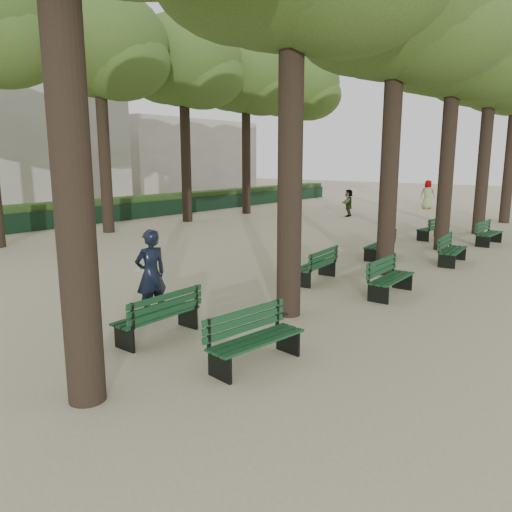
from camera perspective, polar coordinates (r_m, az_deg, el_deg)
The scene contains 21 objects.
ground at distance 9.94m, azimuth -13.73°, elevation -9.04°, with size 120.00×120.00×0.00m, color #BDB38F.
tree_central_3 at distance 20.04m, azimuth 21.94°, elevation 22.74°, with size 6.00×6.00×9.95m.
tree_central_4 at distance 24.76m, azimuth 25.48°, elevation 20.10°, with size 6.00×6.00×9.95m.
tree_far_2 at distance 24.23m, azimuth -17.59°, elevation 22.04°, with size 6.00×6.00×10.45m.
tree_far_3 at distance 27.36m, azimuth -8.31°, elevation 21.11°, with size 6.00×6.00×10.45m.
tree_far_4 at distance 30.99m, azimuth -1.16°, elevation 20.04°, with size 6.00×6.00×10.45m.
tree_far_5 at distance 34.95m, azimuth 4.35°, elevation 19.00°, with size 6.00×6.00×10.45m.
bench_left_0 at distance 9.75m, azimuth -11.15°, elevation -7.65°, with size 0.57×1.80×0.92m.
bench_left_1 at distance 13.93m, azimuth 6.74°, elevation -1.79°, with size 0.73×1.84×0.92m.
bench_left_2 at distance 17.57m, azimuth 13.93°, elevation 0.66°, with size 0.74×1.85×0.92m.
bench_left_3 at distance 22.28m, azimuth 19.42°, elevation 2.53°, with size 0.77×1.85×0.92m.
bench_right_0 at distance 8.36m, azimuth 0.02°, elevation -10.67°, with size 0.80×1.86×0.92m.
bench_right_1 at distance 12.85m, azimuth 15.18°, elevation -3.22°, with size 0.62×1.82×0.92m.
bench_right_2 at distance 17.32m, azimuth 21.55°, elevation 0.06°, with size 0.72×1.84×0.92m.
bench_right_3 at distance 21.68m, azimuth 25.10°, elevation 1.89°, with size 0.65×1.82×0.92m.
man_with_map at distance 10.75m, azimuth -11.93°, elevation -2.07°, with size 0.70×0.83×1.92m.
pedestrian_e at distance 29.61m, azimuth 10.53°, elevation 5.99°, with size 1.46×0.31×1.57m, color #262628.
pedestrian_d at distance 35.33m, azimuth 19.02°, elevation 6.66°, with size 0.93×0.38×1.91m, color #262628.
fence at distance 28.10m, azimuth -15.08°, elevation 4.83°, with size 0.08×42.00×0.90m, color black.
hedge at distance 28.65m, azimuth -15.93°, elevation 5.20°, with size 1.20×42.00×1.20m, color #244417.
building_far at distance 53.91m, azimuth -10.49°, elevation 11.15°, with size 12.00×16.00×7.00m, color #B7B2A3.
Camera 1 is at (7.44, -5.66, 3.39)m, focal length 35.00 mm.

